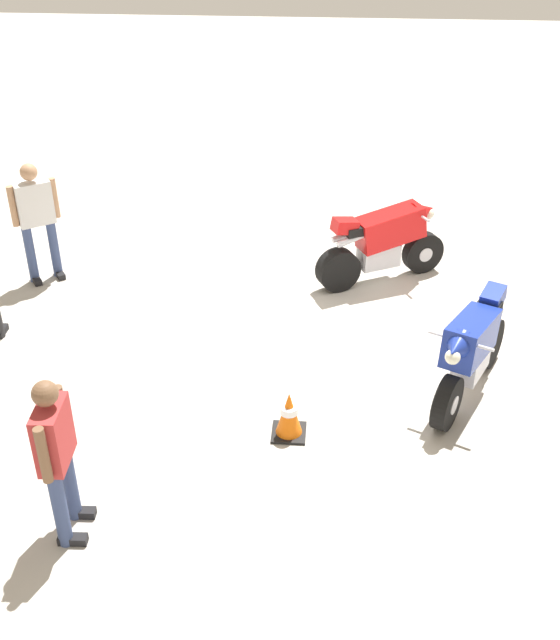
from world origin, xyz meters
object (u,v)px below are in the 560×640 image
at_px(motorcycle_red_sportbike, 383,242).
at_px(traffic_cone, 289,414).
at_px(person_in_white_shirt, 36,215).
at_px(person_in_red_shirt, 56,450).
at_px(motorcycle_blue_sportbike, 471,349).

relative_size(motorcycle_red_sportbike, traffic_cone, 3.44).
distance_m(motorcycle_red_sportbike, person_in_white_shirt, 4.76).
bearing_deg(motorcycle_red_sportbike, traffic_cone, -134.47).
height_order(person_in_red_shirt, person_in_white_shirt, person_in_white_shirt).
distance_m(motorcycle_blue_sportbike, person_in_white_shirt, 6.07).
bearing_deg(motorcycle_blue_sportbike, motorcycle_red_sportbike, -135.55).
relative_size(motorcycle_blue_sportbike, person_in_red_shirt, 1.11).
xyz_separation_m(person_in_red_shirt, person_in_white_shirt, (1.75, -4.64, 0.04)).
height_order(motorcycle_blue_sportbike, traffic_cone, motorcycle_blue_sportbike).
bearing_deg(person_in_white_shirt, person_in_red_shirt, -14.05).
height_order(motorcycle_red_sportbike, person_in_white_shirt, person_in_white_shirt).
bearing_deg(traffic_cone, motorcycle_blue_sportbike, -156.19).
xyz_separation_m(person_in_white_shirt, traffic_cone, (-3.65, 3.16, -0.72)).
height_order(motorcycle_blue_sportbike, person_in_white_shirt, person_in_white_shirt).
xyz_separation_m(motorcycle_blue_sportbike, person_in_white_shirt, (5.60, -2.30, 0.38)).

